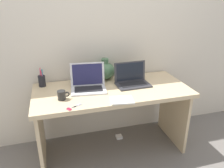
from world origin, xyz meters
TOP-DOWN VIEW (x-y plane):
  - ground_plane at (0.00, 0.00)m, footprint 6.00×6.00m
  - back_wall at (0.00, 0.38)m, footprint 4.40×0.04m
  - desk at (0.00, 0.00)m, footprint 1.51×0.68m
  - laptop_left at (-0.22, 0.07)m, footprint 0.36×0.28m
  - laptop_right at (0.23, 0.07)m, footprint 0.34×0.23m
  - green_vase at (0.00, 0.28)m, footprint 0.21×0.21m
  - notebook_stack at (0.01, -0.27)m, footprint 0.22×0.18m
  - coffee_mug at (-0.49, -0.11)m, footprint 0.11×0.07m
  - pen_cup at (-0.66, 0.25)m, footprint 0.07×0.07m
  - scissors at (-0.42, -0.29)m, footprint 0.14×0.10m
  - power_brick at (0.13, 0.16)m, footprint 0.07×0.07m

SIDE VIEW (x-z plane):
  - ground_plane at x=0.00m, z-range 0.00..0.00m
  - power_brick at x=0.13m, z-range 0.00..0.03m
  - desk at x=0.00m, z-range 0.21..0.93m
  - scissors at x=-0.42m, z-range 0.72..0.73m
  - notebook_stack at x=0.01m, z-range 0.72..0.73m
  - coffee_mug at x=-0.49m, z-range 0.72..0.80m
  - pen_cup at x=-0.66m, z-range 0.68..0.87m
  - laptop_right at x=0.23m, z-range 0.67..0.89m
  - laptop_left at x=-0.22m, z-range 0.66..0.91m
  - green_vase at x=0.00m, z-range 0.70..0.93m
  - back_wall at x=0.00m, z-range 0.00..2.40m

